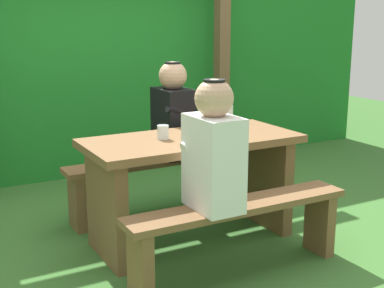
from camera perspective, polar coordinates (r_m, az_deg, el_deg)
name	(u,v)px	position (r m, az deg, el deg)	size (l,w,h in m)	color
ground_plane	(192,240)	(3.67, 0.00, -10.23)	(12.00, 12.00, 0.00)	#3C702F
hedge_backdrop	(83,62)	(5.47, -11.67, 8.59)	(6.40, 0.93, 2.07)	#1E7726
pergola_post_right	(222,71)	(5.33, 3.20, 7.84)	(0.12, 0.12, 1.91)	brown
picnic_table	(192,170)	(3.50, 0.00, -2.87)	(1.40, 0.64, 0.72)	brown
bench_near	(239,223)	(3.10, 5.05, -8.48)	(1.40, 0.24, 0.44)	brown
bench_far	(156,174)	(4.03, -3.85, -3.28)	(1.40, 0.24, 0.44)	brown
person_white_shirt	(213,150)	(2.87, 2.30, -0.67)	(0.25, 0.35, 0.72)	white
person_black_coat	(173,114)	(3.98, -2.02, 3.29)	(0.25, 0.35, 0.72)	black
drinking_glass	(163,132)	(3.38, -3.14, 1.28)	(0.07, 0.07, 0.09)	silver
bottle_left	(228,116)	(3.67, 3.94, 3.03)	(0.06, 0.06, 0.23)	silver
cell_phone	(212,132)	(3.57, 2.18, 1.31)	(0.07, 0.14, 0.01)	black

